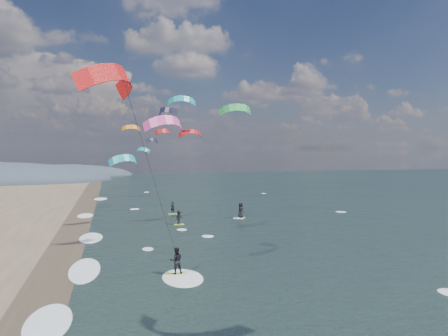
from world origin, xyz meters
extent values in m
cube|color=#382D23|center=(-12.00, 10.00, 0.00)|extent=(3.00, 240.00, 0.00)
ellipsoid|color=#3D4756|center=(-22.00, 120.00, 0.00)|extent=(40.00, 18.00, 7.00)
cube|color=#C4F12A|center=(-4.16, 12.32, 0.03)|extent=(1.37, 0.42, 0.06)
imported|color=black|center=(-4.16, 12.32, 0.93)|extent=(0.85, 0.67, 1.74)
ellipsoid|color=white|center=(-3.86, 11.52, 0.00)|extent=(2.60, 4.20, 0.12)
cylinder|color=black|center=(-5.91, 9.32, 6.66)|extent=(0.02, 0.02, 12.77)
cube|color=#C4F12A|center=(-1.19, 30.89, 0.03)|extent=(1.10, 0.35, 0.05)
imported|color=black|center=(-1.19, 30.89, 0.81)|extent=(1.13, 1.03, 1.52)
cube|color=#C4F12A|center=(6.59, 33.55, 0.03)|extent=(1.10, 0.35, 0.05)
imported|color=black|center=(6.59, 33.55, 0.94)|extent=(1.04, 0.97, 1.78)
cube|color=#C4F12A|center=(-0.82, 38.71, 0.03)|extent=(1.10, 0.35, 0.05)
imported|color=black|center=(-0.82, 38.71, 0.81)|extent=(0.64, 0.52, 1.52)
ellipsoid|color=white|center=(-10.80, 6.00, 0.00)|extent=(2.40, 5.40, 0.11)
ellipsoid|color=white|center=(-10.80, 15.00, 0.00)|extent=(2.40, 5.40, 0.11)
ellipsoid|color=white|center=(-10.80, 26.00, 0.00)|extent=(2.40, 5.40, 0.11)
ellipsoid|color=white|center=(-10.80, 40.00, 0.00)|extent=(2.40, 5.40, 0.11)
ellipsoid|color=white|center=(-10.80, 58.00, 0.00)|extent=(2.40, 5.40, 0.11)
camera|label=1|loc=(-8.18, -15.87, 8.32)|focal=35.00mm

